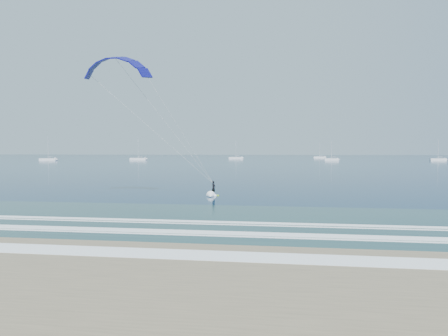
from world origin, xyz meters
TOP-DOWN VIEW (x-y plane):
  - ground at (0.00, 0.00)m, footprint 900.00×900.00m
  - kitesurfer_rig at (-8.67, 24.22)m, footprint 15.98×8.66m
  - sailboat_0 at (-118.29, 177.02)m, footprint 9.43×2.40m
  - sailboat_1 at (-74.71, 194.86)m, footprint 9.38×2.40m
  - sailboat_2 at (-23.33, 231.18)m, footprint 8.81×2.40m
  - sailboat_3 at (31.77, 198.11)m, footprint 7.29×2.40m
  - sailboat_4 at (31.53, 260.83)m, footprint 8.09×2.40m
  - sailboat_5 at (87.76, 204.81)m, footprint 8.01×2.40m

SIDE VIEW (x-z plane):
  - ground at x=0.00m, z-range 0.00..0.00m
  - sailboat_3 at x=31.77m, z-range -4.48..5.83m
  - sailboat_5 at x=87.76m, z-range -4.84..6.19m
  - sailboat_4 at x=31.53m, z-range -4.87..6.22m
  - sailboat_2 at x=-23.33m, z-range -5.25..6.61m
  - sailboat_0 at x=-118.29m, z-range -5.67..7.05m
  - sailboat_1 at x=-74.71m, z-range -5.71..7.09m
  - kitesurfer_rig at x=-8.67m, z-range 0.25..17.41m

